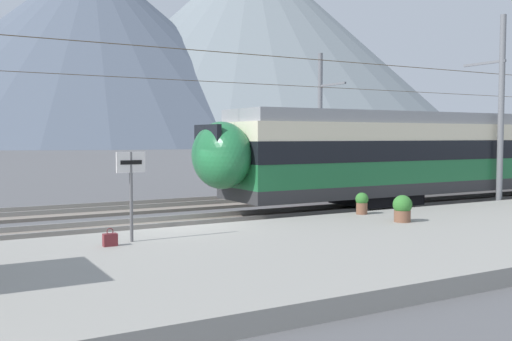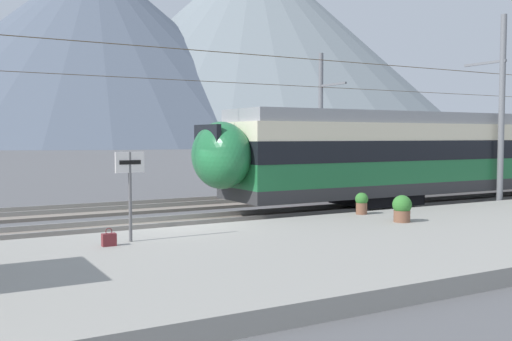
% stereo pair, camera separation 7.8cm
% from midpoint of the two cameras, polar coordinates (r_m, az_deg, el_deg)
% --- Properties ---
extents(ground_plane, '(400.00, 400.00, 0.00)m').
position_cam_midpoint_polar(ground_plane, '(17.33, -7.54, -6.32)').
color(ground_plane, '#565659').
extents(platform_slab, '(120.00, 7.96, 0.38)m').
position_cam_midpoint_polar(platform_slab, '(13.14, 0.06, -8.56)').
color(platform_slab, gray).
rests_on(platform_slab, ground).
extents(track_near, '(120.00, 3.00, 0.28)m').
position_cam_midpoint_polar(track_near, '(18.71, -9.25, -5.41)').
color(track_near, slate).
rests_on(track_near, ground).
extents(track_far, '(120.00, 3.00, 0.28)m').
position_cam_midpoint_polar(track_far, '(23.41, -13.42, -3.69)').
color(track_far, slate).
rests_on(track_far, ground).
extents(catenary_mast_mid, '(44.73, 2.06, 7.77)m').
position_cam_midpoint_polar(catenary_mast_mid, '(25.57, 22.82, 5.70)').
color(catenary_mast_mid, slate).
rests_on(catenary_mast_mid, ground).
extents(catenary_mast_far_side, '(44.73, 2.20, 7.11)m').
position_cam_midpoint_polar(catenary_mast_far_side, '(29.73, 6.60, 4.96)').
color(catenary_mast_far_side, slate).
rests_on(catenary_mast_far_side, ground).
extents(platform_sign, '(0.70, 0.08, 2.16)m').
position_cam_midpoint_polar(platform_sign, '(14.18, -12.11, -0.51)').
color(platform_sign, '#59595B').
rests_on(platform_sign, platform_slab).
extents(handbag_near_sign, '(0.32, 0.18, 0.42)m').
position_cam_midpoint_polar(handbag_near_sign, '(13.89, -14.07, -6.58)').
color(handbag_near_sign, maroon).
rests_on(handbag_near_sign, platform_slab).
extents(potted_plant_platform_edge, '(0.57, 0.57, 0.80)m').
position_cam_midpoint_polar(potted_plant_platform_edge, '(17.69, 14.26, -3.53)').
color(potted_plant_platform_edge, brown).
rests_on(potted_plant_platform_edge, platform_slab).
extents(potted_plant_by_shelter, '(0.42, 0.42, 0.71)m').
position_cam_midpoint_polar(potted_plant_by_shelter, '(19.17, 10.43, -3.08)').
color(potted_plant_by_shelter, brown).
rests_on(potted_plant_by_shelter, platform_slab).
extents(mountain_central_peak, '(147.30, 147.30, 62.50)m').
position_cam_midpoint_polar(mountain_central_peak, '(202.77, -15.47, 11.29)').
color(mountain_central_peak, '#515B6B').
rests_on(mountain_central_peak, ground).
extents(mountain_right_ridge, '(155.43, 155.43, 71.72)m').
position_cam_midpoint_polar(mountain_right_ridge, '(216.61, -0.17, 12.12)').
color(mountain_right_ridge, slate).
rests_on(mountain_right_ridge, ground).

